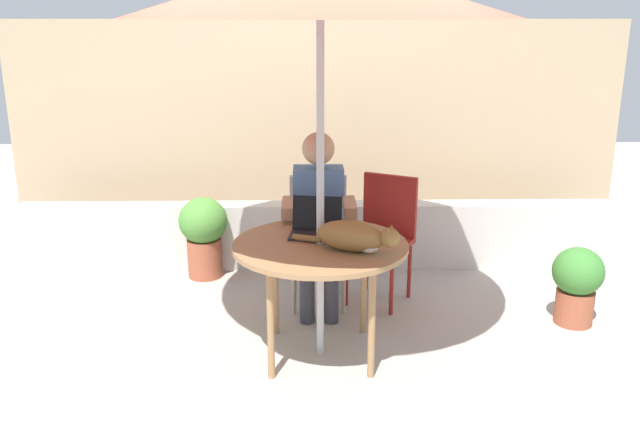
{
  "coord_description": "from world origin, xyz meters",
  "views": [
    {
      "loc": [
        -0.07,
        -3.68,
        1.97
      ],
      "look_at": [
        0.0,
        0.1,
        0.86
      ],
      "focal_mm": 37.65,
      "sensor_mm": 36.0,
      "label": 1
    }
  ],
  "objects_px": {
    "laptop": "(316,224)",
    "cat": "(355,237)",
    "patio_table": "(320,253)",
    "person_seated": "(319,213)",
    "potted_plant_near_fence": "(577,282)",
    "chair_empty": "(384,228)",
    "chair_occupied": "(318,230)",
    "potted_plant_by_chair": "(204,232)"
  },
  "relations": [
    {
      "from": "chair_occupied",
      "to": "chair_empty",
      "type": "bearing_deg",
      "value": 3.03
    },
    {
      "from": "cat",
      "to": "potted_plant_by_chair",
      "type": "distance_m",
      "value": 1.82
    },
    {
      "from": "chair_empty",
      "to": "cat",
      "type": "distance_m",
      "value": 1.05
    },
    {
      "from": "chair_occupied",
      "to": "laptop",
      "type": "height_order",
      "value": "laptop"
    },
    {
      "from": "person_seated",
      "to": "chair_empty",
      "type": "bearing_deg",
      "value": 21.28
    },
    {
      "from": "patio_table",
      "to": "person_seated",
      "type": "relative_size",
      "value": 0.83
    },
    {
      "from": "person_seated",
      "to": "cat",
      "type": "relative_size",
      "value": 2.07
    },
    {
      "from": "laptop",
      "to": "cat",
      "type": "relative_size",
      "value": 0.55
    },
    {
      "from": "potted_plant_near_fence",
      "to": "person_seated",
      "type": "bearing_deg",
      "value": 170.94
    },
    {
      "from": "chair_empty",
      "to": "potted_plant_near_fence",
      "type": "xyz_separation_m",
      "value": [
        1.23,
        -0.45,
        -0.23
      ]
    },
    {
      "from": "laptop",
      "to": "patio_table",
      "type": "bearing_deg",
      "value": -83.35
    },
    {
      "from": "laptop",
      "to": "potted_plant_by_chair",
      "type": "distance_m",
      "value": 1.45
    },
    {
      "from": "chair_occupied",
      "to": "laptop",
      "type": "distance_m",
      "value": 0.68
    },
    {
      "from": "chair_occupied",
      "to": "cat",
      "type": "height_order",
      "value": "chair_occupied"
    },
    {
      "from": "person_seated",
      "to": "potted_plant_by_chair",
      "type": "relative_size",
      "value": 1.94
    },
    {
      "from": "person_seated",
      "to": "potted_plant_by_chair",
      "type": "xyz_separation_m",
      "value": [
        -0.88,
        0.62,
        -0.33
      ]
    },
    {
      "from": "chair_empty",
      "to": "person_seated",
      "type": "bearing_deg",
      "value": -158.72
    },
    {
      "from": "chair_empty",
      "to": "laptop",
      "type": "xyz_separation_m",
      "value": [
        -0.49,
        -0.66,
        0.24
      ]
    },
    {
      "from": "laptop",
      "to": "potted_plant_by_chair",
      "type": "xyz_separation_m",
      "value": [
        -0.86,
        1.09,
        -0.4
      ]
    },
    {
      "from": "patio_table",
      "to": "potted_plant_by_chair",
      "type": "bearing_deg",
      "value": 124.65
    },
    {
      "from": "chair_occupied",
      "to": "cat",
      "type": "relative_size",
      "value": 1.5
    },
    {
      "from": "person_seated",
      "to": "potted_plant_near_fence",
      "type": "distance_m",
      "value": 1.76
    },
    {
      "from": "person_seated",
      "to": "cat",
      "type": "distance_m",
      "value": 0.82
    },
    {
      "from": "person_seated",
      "to": "laptop",
      "type": "height_order",
      "value": "person_seated"
    },
    {
      "from": "potted_plant_by_chair",
      "to": "laptop",
      "type": "bearing_deg",
      "value": -51.79
    },
    {
      "from": "patio_table",
      "to": "potted_plant_near_fence",
      "type": "distance_m",
      "value": 1.78
    },
    {
      "from": "chair_empty",
      "to": "person_seated",
      "type": "xyz_separation_m",
      "value": [
        -0.47,
        -0.18,
        0.17
      ]
    },
    {
      "from": "person_seated",
      "to": "cat",
      "type": "xyz_separation_m",
      "value": [
        0.19,
        -0.8,
        0.09
      ]
    },
    {
      "from": "potted_plant_near_fence",
      "to": "potted_plant_by_chair",
      "type": "relative_size",
      "value": 0.83
    },
    {
      "from": "patio_table",
      "to": "cat",
      "type": "bearing_deg",
      "value": -35.36
    },
    {
      "from": "person_seated",
      "to": "laptop",
      "type": "xyz_separation_m",
      "value": [
        -0.02,
        -0.48,
        0.07
      ]
    },
    {
      "from": "patio_table",
      "to": "chair_empty",
      "type": "relative_size",
      "value": 1.14
    },
    {
      "from": "patio_table",
      "to": "person_seated",
      "type": "xyz_separation_m",
      "value": [
        0.0,
        0.66,
        0.05
      ]
    },
    {
      "from": "chair_empty",
      "to": "laptop",
      "type": "height_order",
      "value": "laptop"
    },
    {
      "from": "patio_table",
      "to": "chair_empty",
      "type": "bearing_deg",
      "value": 60.94
    },
    {
      "from": "chair_empty",
      "to": "chair_occupied",
      "type": "bearing_deg",
      "value": -176.97
    },
    {
      "from": "potted_plant_near_fence",
      "to": "potted_plant_by_chair",
      "type": "distance_m",
      "value": 2.73
    },
    {
      "from": "potted_plant_by_chair",
      "to": "patio_table",
      "type": "bearing_deg",
      "value": -55.35
    },
    {
      "from": "chair_occupied",
      "to": "cat",
      "type": "bearing_deg",
      "value": -78.73
    },
    {
      "from": "cat",
      "to": "patio_table",
      "type": "bearing_deg",
      "value": 144.64
    },
    {
      "from": "potted_plant_near_fence",
      "to": "potted_plant_by_chair",
      "type": "height_order",
      "value": "potted_plant_by_chair"
    },
    {
      "from": "chair_empty",
      "to": "person_seated",
      "type": "distance_m",
      "value": 0.53
    }
  ]
}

